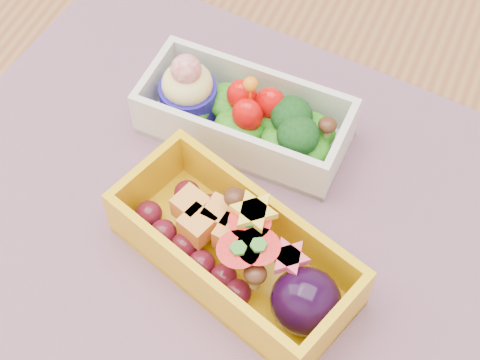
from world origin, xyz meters
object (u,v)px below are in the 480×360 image
at_px(bento_white, 244,115).
at_px(bento_yellow, 239,252).
at_px(table, 268,269).
at_px(placemat, 229,208).

xyz_separation_m(bento_white, bento_yellow, (0.05, -0.12, 0.00)).
bearing_deg(bento_yellow, table, 104.99).
bearing_deg(placemat, bento_white, 104.38).
bearing_deg(bento_white, bento_yellow, -67.32).
height_order(table, bento_white, bento_white).
distance_m(table, bento_white, 0.15).
bearing_deg(table, bento_yellow, -93.44).
relative_size(table, placemat, 2.36).
bearing_deg(bento_white, placemat, -74.60).
height_order(placemat, bento_white, bento_white).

